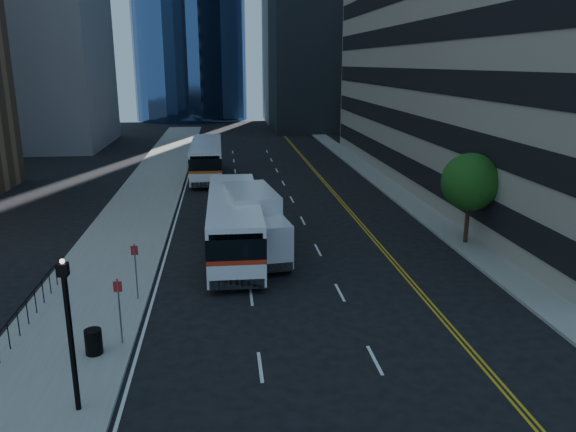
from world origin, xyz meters
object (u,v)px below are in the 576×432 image
object	(u,v)px
bus_rear	(207,158)
bus_front	(234,222)
street_tree	(470,182)
lamp_post	(70,329)
trash_can	(94,342)
box_truck	(254,223)

from	to	relation	value
bus_rear	bus_front	bearing A→B (deg)	-85.12
street_tree	bus_front	size ratio (longest dim) A/B	0.42
lamp_post	trash_can	bearing A→B (deg)	94.11
bus_front	box_truck	bearing A→B (deg)	-28.74
lamp_post	bus_rear	size ratio (longest dim) A/B	0.37
bus_rear	lamp_post	bearing A→B (deg)	-95.12
trash_can	street_tree	bearing A→B (deg)	30.33
street_tree	bus_rear	distance (m)	26.36
bus_front	trash_can	size ratio (longest dim) A/B	13.55
lamp_post	trash_can	distance (m)	3.95
street_tree	trash_can	xyz separation A→B (m)	(-18.24, -10.67, -3.04)
street_tree	box_truck	distance (m)	12.16
lamp_post	bus_rear	bearing A→B (deg)	85.29
bus_rear	street_tree	bearing A→B (deg)	-55.44
box_truck	trash_can	xyz separation A→B (m)	(-6.22, -10.27, -1.19)
street_tree	lamp_post	xyz separation A→B (m)	(-18.00, -14.00, -0.92)
bus_rear	trash_can	xyz separation A→B (m)	(-3.17, -32.22, -1.11)
bus_rear	trash_can	world-z (taller)	bus_rear
lamp_post	box_truck	xyz separation A→B (m)	(5.98, 13.60, -0.93)
bus_front	trash_can	world-z (taller)	bus_front
street_tree	trash_can	distance (m)	21.35
street_tree	bus_front	bearing A→B (deg)	179.17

